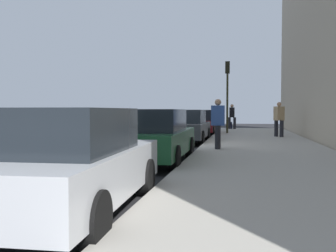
{
  "coord_description": "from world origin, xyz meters",
  "views": [
    {
      "loc": [
        -15.79,
        -2.46,
        1.48
      ],
      "look_at": [
        -1.98,
        0.13,
        0.91
      ],
      "focal_mm": 41.18,
      "sensor_mm": 36.0,
      "label": 1
    }
  ],
  "objects_px": {
    "parked_car_maroon": "(199,123)",
    "pedestrian_tan_coat": "(279,118)",
    "parked_car_green": "(153,136)",
    "parked_car_charcoal": "(186,126)",
    "pedestrian_blue_coat": "(218,122)",
    "traffic_light_pole": "(227,85)",
    "rolling_suitcase": "(230,125)",
    "pedestrian_black_coat": "(232,116)",
    "parked_car_silver": "(67,162)"
  },
  "relations": [
    {
      "from": "parked_car_silver",
      "to": "pedestrian_blue_coat",
      "type": "distance_m",
      "value": 8.58
    },
    {
      "from": "parked_car_maroon",
      "to": "pedestrian_blue_coat",
      "type": "distance_m",
      "value": 9.63
    },
    {
      "from": "pedestrian_blue_coat",
      "to": "parked_car_charcoal",
      "type": "bearing_deg",
      "value": 22.7
    },
    {
      "from": "rolling_suitcase",
      "to": "pedestrian_black_coat",
      "type": "bearing_deg",
      "value": -167.13
    },
    {
      "from": "parked_car_charcoal",
      "to": "pedestrian_tan_coat",
      "type": "height_order",
      "value": "pedestrian_tan_coat"
    },
    {
      "from": "pedestrian_black_coat",
      "to": "rolling_suitcase",
      "type": "bearing_deg",
      "value": 12.87
    },
    {
      "from": "parked_car_green",
      "to": "rolling_suitcase",
      "type": "height_order",
      "value": "parked_car_green"
    },
    {
      "from": "parked_car_maroon",
      "to": "rolling_suitcase",
      "type": "height_order",
      "value": "parked_car_maroon"
    },
    {
      "from": "parked_car_green",
      "to": "pedestrian_blue_coat",
      "type": "relative_size",
      "value": 2.7
    },
    {
      "from": "parked_car_maroon",
      "to": "pedestrian_black_coat",
      "type": "bearing_deg",
      "value": -19.27
    },
    {
      "from": "parked_car_maroon",
      "to": "traffic_light_pole",
      "type": "bearing_deg",
      "value": -88.07
    },
    {
      "from": "parked_car_silver",
      "to": "parked_car_charcoal",
      "type": "relative_size",
      "value": 0.93
    },
    {
      "from": "parked_car_green",
      "to": "rolling_suitcase",
      "type": "bearing_deg",
      "value": -5.4
    },
    {
      "from": "pedestrian_black_coat",
      "to": "traffic_light_pole",
      "type": "height_order",
      "value": "traffic_light_pole"
    },
    {
      "from": "parked_car_silver",
      "to": "pedestrian_tan_coat",
      "type": "xyz_separation_m",
      "value": [
        15.13,
        -4.34,
        0.33
      ]
    },
    {
      "from": "parked_car_maroon",
      "to": "pedestrian_blue_coat",
      "type": "xyz_separation_m",
      "value": [
        -9.48,
        -1.63,
        0.31
      ]
    },
    {
      "from": "pedestrian_tan_coat",
      "to": "rolling_suitcase",
      "type": "distance_m",
      "value": 8.86
    },
    {
      "from": "traffic_light_pole",
      "to": "pedestrian_blue_coat",
      "type": "bearing_deg",
      "value": 179.95
    },
    {
      "from": "parked_car_maroon",
      "to": "pedestrian_tan_coat",
      "type": "distance_m",
      "value": 5.15
    },
    {
      "from": "parked_car_green",
      "to": "traffic_light_pole",
      "type": "bearing_deg",
      "value": -7.54
    },
    {
      "from": "pedestrian_black_coat",
      "to": "traffic_light_pole",
      "type": "distance_m",
      "value": 5.46
    },
    {
      "from": "parked_car_maroon",
      "to": "parked_car_charcoal",
      "type": "bearing_deg",
      "value": 179.67
    },
    {
      "from": "parked_car_silver",
      "to": "pedestrian_tan_coat",
      "type": "bearing_deg",
      "value": -16.0
    },
    {
      "from": "parked_car_silver",
      "to": "parked_car_maroon",
      "type": "xyz_separation_m",
      "value": [
        17.9,
        -0.01,
        0.0
      ]
    },
    {
      "from": "parked_car_charcoal",
      "to": "pedestrian_blue_coat",
      "type": "relative_size",
      "value": 2.67
    },
    {
      "from": "parked_car_charcoal",
      "to": "parked_car_silver",
      "type": "bearing_deg",
      "value": -179.91
    },
    {
      "from": "parked_car_charcoal",
      "to": "rolling_suitcase",
      "type": "height_order",
      "value": "parked_car_charcoal"
    },
    {
      "from": "parked_car_charcoal",
      "to": "parked_car_maroon",
      "type": "bearing_deg",
      "value": -0.33
    },
    {
      "from": "parked_car_green",
      "to": "pedestrian_black_coat",
      "type": "xyz_separation_m",
      "value": [
        17.58,
        -1.82,
        0.34
      ]
    },
    {
      "from": "pedestrian_black_coat",
      "to": "rolling_suitcase",
      "type": "distance_m",
      "value": 0.87
    },
    {
      "from": "parked_car_maroon",
      "to": "parked_car_silver",
      "type": "bearing_deg",
      "value": 179.96
    },
    {
      "from": "pedestrian_tan_coat",
      "to": "parked_car_silver",
      "type": "bearing_deg",
      "value": 164.0
    },
    {
      "from": "parked_car_green",
      "to": "parked_car_maroon",
      "type": "xyz_separation_m",
      "value": [
        12.41,
        -0.01,
        -0.0
      ]
    },
    {
      "from": "parked_car_green",
      "to": "pedestrian_tan_coat",
      "type": "relative_size",
      "value": 2.65
    },
    {
      "from": "pedestrian_tan_coat",
      "to": "traffic_light_pole",
      "type": "bearing_deg",
      "value": 43.61
    },
    {
      "from": "parked_car_maroon",
      "to": "pedestrian_tan_coat",
      "type": "xyz_separation_m",
      "value": [
        -2.77,
        -4.33,
        0.33
      ]
    },
    {
      "from": "parked_car_green",
      "to": "pedestrian_blue_coat",
      "type": "distance_m",
      "value": 3.37
    },
    {
      "from": "parked_car_silver",
      "to": "traffic_light_pole",
      "type": "xyz_separation_m",
      "value": [
        17.95,
        -1.65,
        2.25
      ]
    },
    {
      "from": "pedestrian_black_coat",
      "to": "rolling_suitcase",
      "type": "relative_size",
      "value": 2.1
    },
    {
      "from": "pedestrian_blue_coat",
      "to": "rolling_suitcase",
      "type": "relative_size",
      "value": 2.04
    },
    {
      "from": "pedestrian_blue_coat",
      "to": "traffic_light_pole",
      "type": "xyz_separation_m",
      "value": [
        9.54,
        -0.01,
        1.94
      ]
    },
    {
      "from": "parked_car_maroon",
      "to": "pedestrian_black_coat",
      "type": "distance_m",
      "value": 5.49
    },
    {
      "from": "parked_car_charcoal",
      "to": "traffic_light_pole",
      "type": "distance_m",
      "value": 6.24
    },
    {
      "from": "traffic_light_pole",
      "to": "rolling_suitcase",
      "type": "distance_m",
      "value": 6.19
    },
    {
      "from": "parked_car_green",
      "to": "parked_car_charcoal",
      "type": "relative_size",
      "value": 1.01
    },
    {
      "from": "pedestrian_blue_coat",
      "to": "rolling_suitcase",
      "type": "xyz_separation_m",
      "value": [
        15.15,
        -0.07,
        -0.67
      ]
    },
    {
      "from": "pedestrian_tan_coat",
      "to": "traffic_light_pole",
      "type": "xyz_separation_m",
      "value": [
        2.82,
        2.69,
        1.92
      ]
    },
    {
      "from": "parked_car_maroon",
      "to": "pedestrian_black_coat",
      "type": "relative_size",
      "value": 2.45
    },
    {
      "from": "pedestrian_blue_coat",
      "to": "rolling_suitcase",
      "type": "height_order",
      "value": "pedestrian_blue_coat"
    },
    {
      "from": "parked_car_green",
      "to": "parked_car_charcoal",
      "type": "height_order",
      "value": "same"
    }
  ]
}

